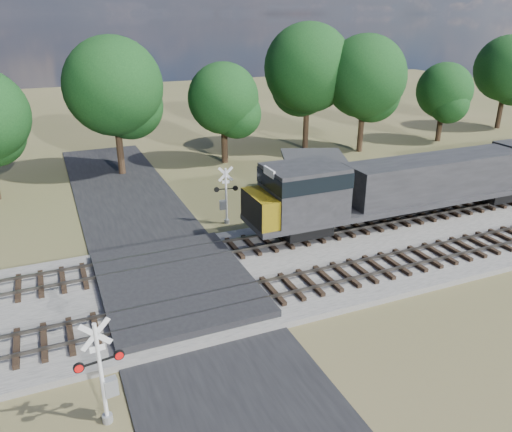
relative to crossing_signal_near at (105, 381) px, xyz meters
name	(u,v)px	position (x,y,z in m)	size (l,w,h in m)	color
ground	(179,295)	(4.15, 6.87, -1.64)	(160.00, 160.00, 0.00)	#4D522C
ballast_bed	(351,251)	(14.15, 7.37, -1.49)	(140.00, 10.00, 0.30)	gray
road	(179,294)	(4.15, 6.87, -1.60)	(7.00, 60.00, 0.08)	black
crossing_panel	(176,284)	(4.15, 7.37, -1.32)	(7.00, 9.00, 0.62)	#262628
track_near	(255,294)	(7.28, 4.87, -1.22)	(140.00, 2.60, 0.33)	black
track_far	(220,250)	(7.28, 9.87, -1.22)	(140.00, 2.60, 0.33)	black
crossing_signal_near	(105,381)	(0.00, 0.00, 0.00)	(1.58, 0.37, 3.94)	silver
crossing_signal_far	(225,200)	(9.20, 14.24, -0.06)	(1.52, 0.39, 3.78)	silver
equipment_shed	(313,175)	(16.95, 16.85, -0.12)	(5.67, 5.67, 3.00)	#3F2A1B
treeline	(191,85)	(11.20, 27.84, 5.27)	(83.56, 11.67, 11.89)	black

